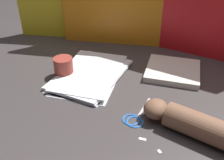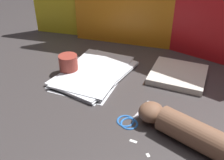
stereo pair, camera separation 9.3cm
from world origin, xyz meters
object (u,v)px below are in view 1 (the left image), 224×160
Objects in this scene: book_closed at (173,71)px; mug at (64,67)px; paper_stack at (91,74)px; scissors at (137,116)px; hand_forearm at (197,125)px.

mug is (-0.41, -0.17, 0.03)m from book_closed.
paper_stack is 4.64× the size of mug.
paper_stack is at bearing -156.24° from book_closed.
scissors is (-0.06, -0.32, -0.01)m from book_closed.
paper_stack is 1.09× the size of hand_forearm.
mug is (-0.10, -0.03, 0.03)m from paper_stack.
mug reaches higher than book_closed.
paper_stack is 1.64× the size of book_closed.
mug reaches higher than scissors.
mug is (-0.35, 0.15, 0.04)m from scissors.
book_closed reaches higher than paper_stack.
mug is at bearing -161.41° from paper_stack.
hand_forearm is (0.12, -0.34, 0.03)m from book_closed.
scissors is 0.50× the size of hand_forearm.
book_closed reaches higher than scissors.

